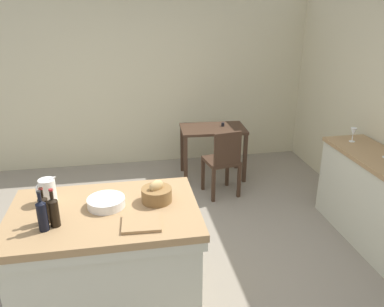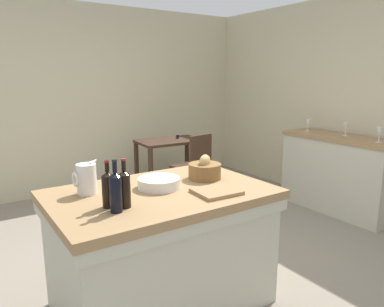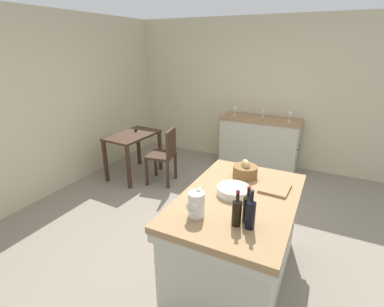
% 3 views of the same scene
% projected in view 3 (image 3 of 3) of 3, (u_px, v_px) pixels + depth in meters
% --- Properties ---
extents(ground_plane, '(6.76, 6.76, 0.00)m').
position_uv_depth(ground_plane, '(209.00, 234.00, 3.40)').
color(ground_plane, gray).
extents(wall_back, '(5.32, 0.12, 2.60)m').
position_uv_depth(wall_back, '(42.00, 107.00, 4.02)').
color(wall_back, beige).
rests_on(wall_back, ground).
extents(wall_right, '(0.12, 5.20, 2.60)m').
position_uv_depth(wall_right, '(267.00, 94.00, 5.11)').
color(wall_right, beige).
rests_on(wall_right, ground).
extents(island_table, '(1.49, 0.98, 0.86)m').
position_uv_depth(island_table, '(236.00, 234.00, 2.66)').
color(island_table, '#99754C').
rests_on(island_table, ground).
extents(side_cabinet, '(0.52, 1.39, 0.93)m').
position_uv_depth(side_cabinet, '(259.00, 143.00, 5.13)').
color(side_cabinet, '#99754C').
rests_on(side_cabinet, ground).
extents(writing_desk, '(0.93, 0.61, 0.79)m').
position_uv_depth(writing_desk, '(133.00, 141.00, 4.74)').
color(writing_desk, '#3D281C').
rests_on(writing_desk, ground).
extents(wooden_chair, '(0.46, 0.46, 0.91)m').
position_uv_depth(wooden_chair, '(164.00, 154.00, 4.52)').
color(wooden_chair, '#3D281C').
rests_on(wooden_chair, ground).
extents(pitcher, '(0.17, 0.13, 0.25)m').
position_uv_depth(pitcher, '(196.00, 204.00, 2.20)').
color(pitcher, silver).
rests_on(pitcher, island_table).
extents(wash_bowl, '(0.30, 0.30, 0.07)m').
position_uv_depth(wash_bowl, '(233.00, 191.00, 2.55)').
color(wash_bowl, silver).
rests_on(wash_bowl, island_table).
extents(bread_basket, '(0.25, 0.25, 0.19)m').
position_uv_depth(bread_basket, '(245.00, 171.00, 2.88)').
color(bread_basket, brown).
rests_on(bread_basket, island_table).
extents(cutting_board, '(0.30, 0.27, 0.02)m').
position_uv_depth(cutting_board, '(275.00, 188.00, 2.64)').
color(cutting_board, '#99754C').
rests_on(cutting_board, island_table).
extents(wine_bottle_dark, '(0.07, 0.07, 0.30)m').
position_uv_depth(wine_bottle_dark, '(248.00, 207.00, 2.13)').
color(wine_bottle_dark, black).
rests_on(wine_bottle_dark, island_table).
extents(wine_bottle_amber, '(0.07, 0.07, 0.29)m').
position_uv_depth(wine_bottle_amber, '(237.00, 211.00, 2.09)').
color(wine_bottle_amber, black).
rests_on(wine_bottle_amber, island_table).
extents(wine_bottle_green, '(0.07, 0.07, 0.31)m').
position_uv_depth(wine_bottle_green, '(251.00, 213.00, 2.05)').
color(wine_bottle_green, black).
rests_on(wine_bottle_green, island_table).
extents(wine_glass_far_left, '(0.07, 0.07, 0.17)m').
position_uv_depth(wine_glass_far_left, '(290.00, 115.00, 4.68)').
color(wine_glass_far_left, white).
rests_on(wine_glass_far_left, side_cabinet).
extents(wine_glass_left, '(0.07, 0.07, 0.16)m').
position_uv_depth(wine_glass_left, '(263.00, 111.00, 4.96)').
color(wine_glass_left, white).
rests_on(wine_glass_left, side_cabinet).
extents(wine_glass_middle, '(0.07, 0.07, 0.16)m').
position_uv_depth(wine_glass_middle, '(235.00, 110.00, 5.11)').
color(wine_glass_middle, white).
rests_on(wine_glass_middle, side_cabinet).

